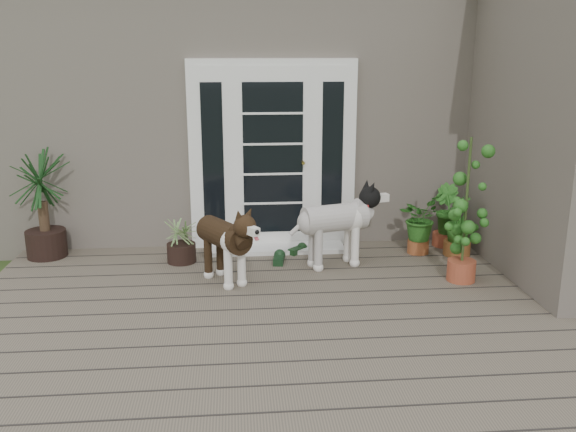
{
  "coord_description": "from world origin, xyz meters",
  "views": [
    {
      "loc": [
        -0.64,
        -4.39,
        2.35
      ],
      "look_at": [
        -0.1,
        1.75,
        0.7
      ],
      "focal_mm": 38.58,
      "sensor_mm": 36.0,
      "label": 1
    }
  ],
  "objects": [
    {
      "name": "spider_plant",
      "position": [
        -1.24,
        2.08,
        0.4
      ],
      "size": [
        0.57,
        0.57,
        0.56
      ],
      "primitive_type": null,
      "rotation": [
        0.0,
        0.0,
        -0.11
      ],
      "color": "#8CA364",
      "rests_on": "deck"
    },
    {
      "name": "door_unit",
      "position": [
        -0.2,
        2.6,
        1.19
      ],
      "size": [
        1.9,
        0.14,
        2.15
      ],
      "primitive_type": "cube",
      "color": "white",
      "rests_on": "deck"
    },
    {
      "name": "herb_a",
      "position": [
        1.42,
        2.15,
        0.43
      ],
      "size": [
        0.68,
        0.68,
        0.61
      ],
      "primitive_type": "imported",
      "rotation": [
        0.0,
        0.0,
        0.88
      ],
      "color": "#1D5719",
      "rests_on": "deck"
    },
    {
      "name": "brindle_dog",
      "position": [
        -0.76,
        1.44,
        0.48
      ],
      "size": [
        0.76,
        0.92,
        0.71
      ],
      "primitive_type": null,
      "rotation": [
        0.0,
        0.0,
        3.7
      ],
      "color": "#332212",
      "rests_on": "deck"
    },
    {
      "name": "yucca",
      "position": [
        -2.75,
        2.4,
        0.72
      ],
      "size": [
        0.99,
        0.99,
        1.2
      ],
      "primitive_type": null,
      "rotation": [
        0.0,
        0.0,
        0.23
      ],
      "color": "black",
      "rests_on": "deck"
    },
    {
      "name": "sapling",
      "position": [
        1.6,
        1.26,
        0.87
      ],
      "size": [
        0.57,
        0.57,
        1.49
      ],
      "primitive_type": null,
      "rotation": [
        0.0,
        0.0,
        0.38
      ],
      "color": "#1D621C",
      "rests_on": "deck"
    },
    {
      "name": "white_dog",
      "position": [
        0.4,
        1.82,
        0.51
      ],
      "size": [
        1.0,
        0.64,
        0.77
      ],
      "primitive_type": null,
      "rotation": [
        0.0,
        0.0,
        -1.29
      ],
      "color": "white",
      "rests_on": "deck"
    },
    {
      "name": "herb_b",
      "position": [
        1.81,
        2.4,
        0.38
      ],
      "size": [
        0.43,
        0.43,
        0.52
      ],
      "primitive_type": "imported",
      "rotation": [
        0.0,
        0.0,
        1.85
      ],
      "color": "#1F5919",
      "rests_on": "deck"
    },
    {
      "name": "deck",
      "position": [
        0.0,
        0.4,
        0.06
      ],
      "size": [
        6.2,
        4.6,
        0.12
      ],
      "primitive_type": "cube",
      "color": "#6B5B4C",
      "rests_on": "ground"
    },
    {
      "name": "clog_right",
      "position": [
        0.06,
        2.28,
        0.16
      ],
      "size": [
        0.29,
        0.29,
        0.08
      ],
      "primitive_type": null,
      "rotation": [
        0.0,
        0.0,
        -0.77
      ],
      "color": "#153416",
      "rests_on": "deck"
    },
    {
      "name": "herb_c",
      "position": [
        1.84,
        2.05,
        0.38
      ],
      "size": [
        0.35,
        0.35,
        0.53
      ],
      "primitive_type": "imported",
      "rotation": [
        0.0,
        0.0,
        4.67
      ],
      "color": "#205D1A",
      "rests_on": "deck"
    },
    {
      "name": "clog_left",
      "position": [
        -0.18,
        1.97,
        0.17
      ],
      "size": [
        0.2,
        0.34,
        0.1
      ],
      "primitive_type": null,
      "rotation": [
        0.0,
        0.0,
        -0.16
      ],
      "color": "black",
      "rests_on": "deck"
    },
    {
      "name": "house_main",
      "position": [
        0.0,
        4.65,
        1.55
      ],
      "size": [
        7.4,
        4.0,
        3.1
      ],
      "primitive_type": "cube",
      "color": "#665E54",
      "rests_on": "ground"
    },
    {
      "name": "door_step",
      "position": [
        -0.2,
        2.4,
        0.14
      ],
      "size": [
        1.6,
        0.4,
        0.05
      ],
      "primitive_type": "cube",
      "color": "white",
      "rests_on": "deck"
    }
  ]
}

